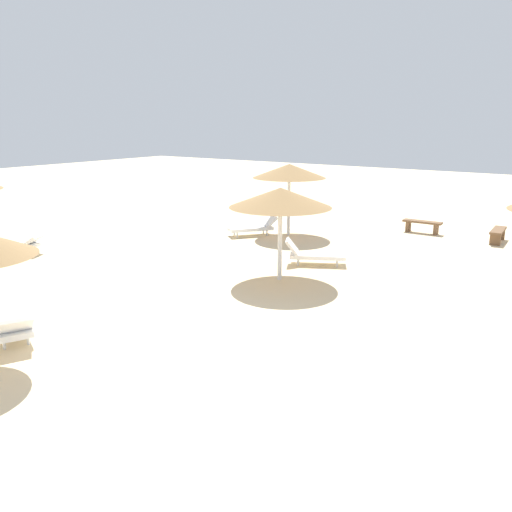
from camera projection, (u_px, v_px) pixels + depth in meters
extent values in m
plane|color=beige|center=(171.00, 345.00, 10.57)|extent=(80.00, 80.00, 0.00)
cylinder|color=silver|center=(289.00, 205.00, 20.27)|extent=(0.12, 0.12, 2.32)
cone|color=olive|center=(289.00, 171.00, 19.94)|extent=(2.80, 2.80, 0.53)
torus|color=red|center=(294.00, 205.00, 20.14)|extent=(0.71, 0.28, 0.70)
cylinder|color=silver|center=(280.00, 242.00, 14.59)|extent=(0.12, 0.12, 2.16)
cone|color=olive|center=(280.00, 197.00, 14.27)|extent=(2.82, 2.82, 0.54)
cube|color=white|center=(250.00, 229.00, 20.38)|extent=(1.53, 1.74, 0.12)
cube|color=white|center=(270.00, 221.00, 20.56)|extent=(0.79, 0.76, 0.42)
cylinder|color=silver|center=(263.00, 231.00, 20.80)|extent=(0.06, 0.06, 0.22)
cylinder|color=silver|center=(267.00, 233.00, 20.40)|extent=(0.06, 0.06, 0.22)
cylinder|color=silver|center=(234.00, 233.00, 20.44)|extent=(0.06, 0.06, 0.22)
cylinder|color=silver|center=(237.00, 235.00, 20.03)|extent=(0.06, 0.06, 0.22)
cube|color=white|center=(318.00, 256.00, 16.32)|extent=(1.80, 1.36, 0.12)
cube|color=white|center=(292.00, 246.00, 16.34)|extent=(0.65, 0.75, 0.48)
cylinder|color=silver|center=(298.00, 262.00, 16.22)|extent=(0.06, 0.06, 0.22)
cylinder|color=silver|center=(299.00, 259.00, 16.64)|extent=(0.06, 0.06, 0.22)
cylinder|color=silver|center=(337.00, 264.00, 16.07)|extent=(0.06, 0.06, 0.22)
cylinder|color=silver|center=(337.00, 260.00, 16.50)|extent=(0.06, 0.06, 0.22)
cube|color=white|center=(12.00, 245.00, 17.71)|extent=(1.81, 1.29, 0.12)
cube|color=white|center=(33.00, 240.00, 17.52)|extent=(0.73, 0.79, 0.36)
cylinder|color=silver|center=(33.00, 249.00, 17.86)|extent=(0.06, 0.06, 0.22)
cylinder|color=silver|center=(25.00, 252.00, 17.44)|extent=(0.06, 0.06, 0.22)
cylinder|color=silver|center=(1.00, 248.00, 18.07)|extent=(0.06, 0.06, 0.22)
cube|color=white|center=(12.00, 324.00, 10.90)|extent=(1.81, 1.28, 0.12)
cube|color=white|center=(15.00, 326.00, 10.17)|extent=(0.69, 0.78, 0.42)
cylinder|color=silver|center=(28.00, 339.00, 10.55)|extent=(0.06, 0.06, 0.22)
cylinder|color=silver|center=(4.00, 344.00, 10.33)|extent=(0.06, 0.06, 0.22)
cylinder|color=silver|center=(20.00, 320.00, 11.55)|extent=(0.06, 0.06, 0.22)
cube|color=brown|center=(422.00, 222.00, 20.79)|extent=(1.50, 0.41, 0.08)
cube|color=brown|center=(408.00, 226.00, 21.16)|extent=(0.12, 0.36, 0.41)
cube|color=brown|center=(436.00, 230.00, 20.55)|extent=(0.12, 0.36, 0.41)
cube|color=brown|center=(498.00, 230.00, 19.23)|extent=(0.48, 1.52, 0.08)
cube|color=brown|center=(495.00, 240.00, 18.84)|extent=(0.37, 0.14, 0.41)
cube|color=brown|center=(500.00, 234.00, 19.74)|extent=(0.37, 0.14, 0.41)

